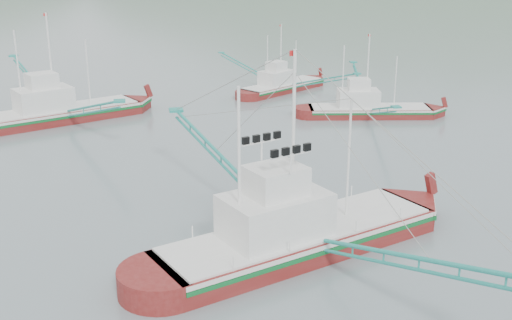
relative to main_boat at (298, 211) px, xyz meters
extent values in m
plane|color=slate|center=(-0.95, 1.48, -2.54)|extent=(1200.00, 1200.00, 0.00)
cube|color=maroon|center=(0.14, 0.06, -2.32)|extent=(17.59, 10.62, 2.28)
cube|color=silver|center=(0.14, 0.06, -1.35)|extent=(17.31, 10.58, 0.25)
cube|color=#0D6028|center=(0.14, 0.06, -1.63)|extent=(17.32, 10.60, 0.25)
cube|color=silver|center=(0.14, 0.06, -1.12)|extent=(16.71, 10.09, 0.14)
cube|color=silver|center=(-1.45, -0.58, 0.08)|extent=(6.66, 5.52, 2.51)
cube|color=silver|center=(-1.45, -0.58, 2.14)|extent=(3.69, 3.44, 1.60)
cylinder|color=white|center=(-0.39, -0.16, 3.96)|extent=(0.18, 0.18, 10.27)
cylinder|color=white|center=(-3.57, -1.43, 3.19)|extent=(0.16, 0.16, 8.73)
cylinder|color=white|center=(3.32, 1.33, 2.42)|extent=(0.14, 0.14, 7.19)
cube|color=maroon|center=(15.17, 28.83, -2.38)|extent=(12.83, 5.43, 1.66)
cube|color=silver|center=(15.17, 28.83, -1.67)|extent=(12.59, 5.45, 0.18)
cube|color=#0D6028|center=(15.17, 28.83, -1.88)|extent=(12.59, 5.47, 0.18)
cube|color=silver|center=(15.17, 28.83, -1.51)|extent=(12.18, 5.16, 0.10)
cube|color=silver|center=(13.95, 29.05, -0.64)|extent=(4.54, 3.33, 1.82)
cube|color=silver|center=(13.95, 29.05, 0.86)|extent=(2.44, 2.17, 1.16)
cylinder|color=white|center=(14.76, 28.90, 2.18)|extent=(0.13, 0.13, 7.46)
cylinder|color=white|center=(12.31, 29.34, 1.62)|extent=(0.12, 0.12, 6.34)
cylinder|color=white|center=(17.62, 28.40, 1.06)|extent=(0.10, 0.10, 5.22)
cube|color=maroon|center=(9.18, 42.50, -2.39)|extent=(11.50, 9.47, 1.58)
cube|color=silver|center=(9.18, 42.50, -1.71)|extent=(11.35, 9.38, 0.17)
cube|color=#0D6028|center=(9.18, 42.50, -1.91)|extent=(11.36, 9.39, 0.17)
cube|color=silver|center=(9.18, 42.50, -1.55)|extent=(10.93, 8.99, 0.09)
cube|color=silver|center=(8.21, 41.81, -0.72)|extent=(4.69, 4.36, 1.74)
cube|color=silver|center=(8.21, 41.81, 0.70)|extent=(2.69, 2.61, 1.11)
cylinder|color=white|center=(8.86, 42.27, 1.97)|extent=(0.13, 0.13, 7.12)
cylinder|color=white|center=(6.92, 40.89, 1.43)|extent=(0.11, 0.11, 6.05)
cylinder|color=white|center=(11.11, 43.88, 0.90)|extent=(0.09, 0.09, 4.99)
cube|color=maroon|center=(-15.94, 32.97, -2.33)|extent=(16.09, 10.55, 2.11)
cube|color=silver|center=(-15.94, 32.97, -1.44)|extent=(15.84, 10.49, 0.23)
cube|color=#0D6028|center=(-15.94, 32.97, -1.70)|extent=(15.85, 10.51, 0.23)
cube|color=silver|center=(-15.94, 32.97, -1.23)|extent=(15.29, 10.02, 0.13)
cube|color=silver|center=(-17.37, 32.30, -0.12)|extent=(6.20, 5.30, 2.32)
cube|color=silver|center=(-17.37, 32.30, 1.78)|extent=(3.47, 3.26, 1.47)
cylinder|color=white|center=(-16.42, 32.75, 3.46)|extent=(0.17, 0.17, 9.48)
cylinder|color=white|center=(-19.28, 31.40, 2.75)|extent=(0.15, 0.15, 8.06)
cylinder|color=white|center=(-13.08, 34.32, 2.04)|extent=(0.13, 0.13, 6.64)
camera|label=1|loc=(-8.67, -32.16, 14.04)|focal=45.00mm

